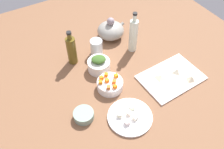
{
  "coord_description": "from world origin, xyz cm",
  "views": [
    {
      "loc": [
        -43.57,
        -74.85,
        104.65
      ],
      "look_at": [
        0.0,
        0.0,
        8.0
      ],
      "focal_mm": 39.18,
      "sensor_mm": 36.0,
      "label": 1
    }
  ],
  "objects_px": {
    "plate_tofu": "(130,117)",
    "bowl_carrots": "(110,85)",
    "teapot": "(111,30)",
    "bowl_small_side": "(84,115)",
    "cutting_board": "(171,77)",
    "bowl_greens": "(99,65)",
    "drinking_glass_0": "(96,47)",
    "bottle_1": "(72,50)",
    "bottle_0": "(133,35)"
  },
  "relations": [
    {
      "from": "plate_tofu",
      "to": "bowl_carrots",
      "type": "xyz_separation_m",
      "value": [
        0.01,
        0.21,
        0.02
      ]
    },
    {
      "from": "plate_tofu",
      "to": "teapot",
      "type": "xyz_separation_m",
      "value": [
        0.23,
        0.57,
        0.05
      ]
    },
    {
      "from": "bowl_small_side",
      "to": "cutting_board",
      "type": "bearing_deg",
      "value": -1.63
    },
    {
      "from": "cutting_board",
      "to": "bowl_greens",
      "type": "height_order",
      "value": "bowl_greens"
    },
    {
      "from": "cutting_board",
      "to": "drinking_glass_0",
      "type": "bearing_deg",
      "value": 124.61
    },
    {
      "from": "bowl_carrots",
      "to": "bottle_1",
      "type": "bearing_deg",
      "value": 107.28
    },
    {
      "from": "bowl_small_side",
      "to": "bottle_1",
      "type": "height_order",
      "value": "bottle_1"
    },
    {
      "from": "cutting_board",
      "to": "plate_tofu",
      "type": "height_order",
      "value": "plate_tofu"
    },
    {
      "from": "plate_tofu",
      "to": "bowl_carrots",
      "type": "height_order",
      "value": "bowl_carrots"
    },
    {
      "from": "bowl_greens",
      "to": "drinking_glass_0",
      "type": "distance_m",
      "value": 0.13
    },
    {
      "from": "bowl_small_side",
      "to": "drinking_glass_0",
      "type": "relative_size",
      "value": 0.99
    },
    {
      "from": "teapot",
      "to": "plate_tofu",
      "type": "bearing_deg",
      "value": -111.44
    },
    {
      "from": "cutting_board",
      "to": "bottle_0",
      "type": "relative_size",
      "value": 1.27
    },
    {
      "from": "plate_tofu",
      "to": "bottle_0",
      "type": "relative_size",
      "value": 0.83
    },
    {
      "from": "bowl_greens",
      "to": "bottle_1",
      "type": "bearing_deg",
      "value": 127.43
    },
    {
      "from": "bowl_carrots",
      "to": "drinking_glass_0",
      "type": "relative_size",
      "value": 1.36
    },
    {
      "from": "plate_tofu",
      "to": "drinking_glass_0",
      "type": "xyz_separation_m",
      "value": [
        0.07,
        0.48,
        0.04
      ]
    },
    {
      "from": "cutting_board",
      "to": "teapot",
      "type": "height_order",
      "value": "teapot"
    },
    {
      "from": "bowl_carrots",
      "to": "drinking_glass_0",
      "type": "distance_m",
      "value": 0.28
    },
    {
      "from": "bowl_small_side",
      "to": "bottle_0",
      "type": "relative_size",
      "value": 0.38
    },
    {
      "from": "bottle_0",
      "to": "cutting_board",
      "type": "bearing_deg",
      "value": -79.78
    },
    {
      "from": "teapot",
      "to": "drinking_glass_0",
      "type": "relative_size",
      "value": 1.82
    },
    {
      "from": "bowl_carrots",
      "to": "bowl_small_side",
      "type": "xyz_separation_m",
      "value": [
        -0.2,
        -0.1,
        -0.01
      ]
    },
    {
      "from": "bowl_greens",
      "to": "bottle_1",
      "type": "distance_m",
      "value": 0.18
    },
    {
      "from": "teapot",
      "to": "bottle_0",
      "type": "height_order",
      "value": "bottle_0"
    },
    {
      "from": "bowl_small_side",
      "to": "bottle_0",
      "type": "xyz_separation_m",
      "value": [
        0.47,
        0.29,
        0.09
      ]
    },
    {
      "from": "plate_tofu",
      "to": "drinking_glass_0",
      "type": "distance_m",
      "value": 0.49
    },
    {
      "from": "teapot",
      "to": "bottle_0",
      "type": "relative_size",
      "value": 0.7
    },
    {
      "from": "bowl_carrots",
      "to": "teapot",
      "type": "distance_m",
      "value": 0.43
    },
    {
      "from": "bowl_carrots",
      "to": "teapot",
      "type": "xyz_separation_m",
      "value": [
        0.22,
        0.37,
        0.03
      ]
    },
    {
      "from": "plate_tofu",
      "to": "bottle_1",
      "type": "height_order",
      "value": "bottle_1"
    },
    {
      "from": "plate_tofu",
      "to": "drinking_glass_0",
      "type": "height_order",
      "value": "drinking_glass_0"
    },
    {
      "from": "bowl_greens",
      "to": "bowl_carrots",
      "type": "height_order",
      "value": "bowl_greens"
    },
    {
      "from": "bowl_carrots",
      "to": "bottle_0",
      "type": "bearing_deg",
      "value": 35.85
    },
    {
      "from": "cutting_board",
      "to": "bowl_carrots",
      "type": "relative_size",
      "value": 2.42
    },
    {
      "from": "cutting_board",
      "to": "bowl_greens",
      "type": "distance_m",
      "value": 0.41
    },
    {
      "from": "bowl_carrots",
      "to": "drinking_glass_0",
      "type": "xyz_separation_m",
      "value": [
        0.06,
        0.27,
        0.03
      ]
    },
    {
      "from": "cutting_board",
      "to": "plate_tofu",
      "type": "distance_m",
      "value": 0.35
    },
    {
      "from": "cutting_board",
      "to": "bowl_small_side",
      "type": "distance_m",
      "value": 0.52
    },
    {
      "from": "plate_tofu",
      "to": "teapot",
      "type": "height_order",
      "value": "teapot"
    },
    {
      "from": "bowl_carrots",
      "to": "bowl_small_side",
      "type": "distance_m",
      "value": 0.22
    },
    {
      "from": "bowl_small_side",
      "to": "bottle_1",
      "type": "relative_size",
      "value": 0.46
    },
    {
      "from": "teapot",
      "to": "bowl_greens",
      "type": "bearing_deg",
      "value": -133.0
    },
    {
      "from": "bowl_greens",
      "to": "bowl_carrots",
      "type": "distance_m",
      "value": 0.15
    },
    {
      "from": "cutting_board",
      "to": "bowl_small_side",
      "type": "bearing_deg",
      "value": 178.37
    },
    {
      "from": "bowl_carrots",
      "to": "teapot",
      "type": "bearing_deg",
      "value": 59.43
    },
    {
      "from": "bowl_small_side",
      "to": "drinking_glass_0",
      "type": "bearing_deg",
      "value": 54.22
    },
    {
      "from": "teapot",
      "to": "bottle_1",
      "type": "xyz_separation_m",
      "value": [
        -0.3,
        -0.09,
        0.04
      ]
    },
    {
      "from": "drinking_glass_0",
      "to": "plate_tofu",
      "type": "bearing_deg",
      "value": -98.61
    },
    {
      "from": "bowl_greens",
      "to": "drinking_glass_0",
      "type": "bearing_deg",
      "value": 67.83
    }
  ]
}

